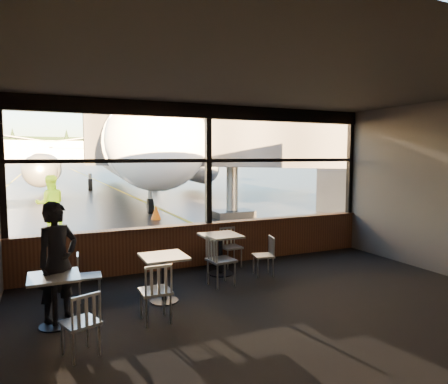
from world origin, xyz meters
TOP-DOWN VIEW (x-y plane):
  - ground_plane at (0.00, 120.00)m, footprint 520.00×520.00m
  - carpet_floor at (0.00, -3.00)m, footprint 8.00×6.00m
  - ceiling at (0.00, -3.00)m, footprint 8.00×6.00m
  - window_sill at (0.00, 0.00)m, footprint 8.00×0.28m
  - window_header at (0.00, 0.00)m, footprint 8.00×0.18m
  - mullion_left at (-3.95, 0.00)m, footprint 0.12×0.12m
  - mullion_centre at (0.00, 0.00)m, footprint 0.12×0.12m
  - mullion_right at (3.95, 0.00)m, footprint 0.12×0.12m
  - window_transom at (0.00, 0.00)m, footprint 8.00×0.10m
  - airliner at (1.89, 20.24)m, footprint 32.99×38.35m
  - jet_bridge at (3.60, 5.50)m, footprint 9.16×11.20m
  - cafe_table_near at (-0.07, -0.82)m, footprint 0.75×0.75m
  - cafe_table_mid at (-1.54, -1.83)m, footprint 0.71×0.71m
  - cafe_table_left at (-3.20, -2.14)m, footprint 0.67×0.67m
  - chair_near_e at (0.67, -1.24)m, footprint 0.52×0.52m
  - chair_near_w at (-0.35, -1.47)m, footprint 0.57×0.57m
  - chair_near_n at (0.36, -0.40)m, footprint 0.48×0.48m
  - chair_mid_s at (-1.87, -2.55)m, footprint 0.49×0.49m
  - chair_mid_w at (-2.64, -1.24)m, footprint 0.47×0.47m
  - chair_left_s at (-2.94, -3.16)m, footprint 0.57×0.57m
  - passenger at (-3.13, -1.93)m, footprint 0.76×0.70m
  - ground_crew at (-3.11, 5.53)m, footprint 0.92×0.74m
  - cone_nose at (0.56, 6.66)m, footprint 0.39×0.39m
  - terminal_annex at (10.00, 2.50)m, footprint 5.00×7.00m
  - hangar_mid at (0.00, 185.00)m, footprint 38.00×15.00m
  - hangar_right at (60.00, 178.00)m, footprint 50.00×20.00m
  - fuel_tank_c at (-10.00, 182.00)m, footprint 8.00×8.00m
  - treeline at (0.00, 210.00)m, footprint 360.00×3.00m

SIDE VIEW (x-z plane):
  - ground_plane at x=0.00m, z-range 0.00..0.00m
  - carpet_floor at x=0.00m, z-range 0.01..0.01m
  - cone_nose at x=0.56m, z-range 0.00..0.54m
  - cafe_table_left at x=-3.20m, z-range 0.00..0.74m
  - cafe_table_mid at x=-1.54m, z-range 0.00..0.78m
  - chair_near_e at x=0.67m, z-range 0.00..0.80m
  - chair_mid_w at x=-2.64m, z-range 0.00..0.80m
  - chair_left_s at x=-2.94m, z-range 0.00..0.82m
  - cafe_table_near at x=-0.07m, z-range 0.00..0.82m
  - chair_near_n at x=0.36m, z-range 0.00..0.85m
  - chair_mid_s at x=-1.87m, z-range 0.00..0.89m
  - window_sill at x=0.00m, z-range 0.00..0.90m
  - chair_near_w at x=-0.35m, z-range 0.00..0.95m
  - passenger at x=-3.13m, z-range 0.00..1.75m
  - ground_crew at x=-3.11m, z-range 0.00..1.81m
  - mullion_left at x=-3.95m, z-range 0.90..3.50m
  - mullion_centre at x=0.00m, z-range 0.90..3.50m
  - mullion_right at x=3.95m, z-range 0.90..3.50m
  - window_transom at x=0.00m, z-range 2.26..2.34m
  - jet_bridge at x=3.60m, z-range 0.00..4.89m
  - terminal_annex at x=10.00m, z-range 0.00..6.00m
  - fuel_tank_c at x=-10.00m, z-range 0.00..6.00m
  - window_header at x=0.00m, z-range 3.20..3.50m
  - ceiling at x=0.00m, z-range 3.48..3.52m
  - hangar_mid at x=0.00m, z-range 0.00..10.00m
  - airliner at x=1.89m, z-range 0.00..10.91m
  - hangar_right at x=60.00m, z-range 0.00..12.00m
  - treeline at x=0.00m, z-range 0.00..12.00m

